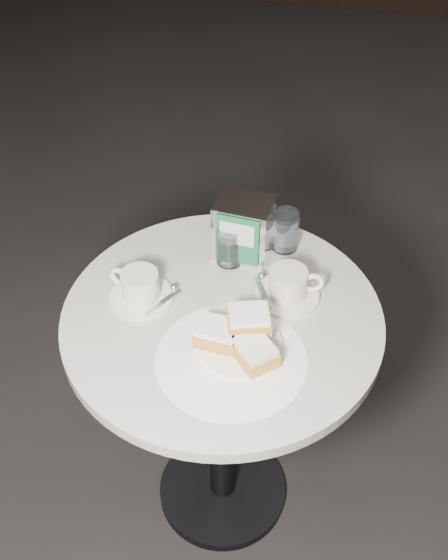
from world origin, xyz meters
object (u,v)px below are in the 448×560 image
Objects in this scene: water_glass_right at (285,231)px; beignet_plate at (240,338)px; cafe_table at (222,372)px; coffee_cup_right at (289,286)px; coffee_cup_left at (140,288)px; water_glass_left at (230,245)px; napkin_dispenser at (244,228)px.

beignet_plate is at bearing -97.57° from water_glass_right.
cafe_table is 4.39× the size of coffee_cup_right.
coffee_cup_left is 0.33m from coffee_cup_right.
coffee_cup_right is 1.67× the size of water_glass_left.
cafe_table is at bearing 122.57° from beignet_plate.
coffee_cup_left is 0.23m from water_glass_left.
cafe_table is at bearing -84.02° from water_glass_left.
napkin_dispenser is (-0.12, 0.13, 0.04)m from coffee_cup_right.
beignet_plate is 0.34m from water_glass_right.
beignet_plate reaches higher than coffee_cup_left.
coffee_cup_right is (0.32, 0.07, 0.00)m from coffee_cup_left.
napkin_dispenser is at bearing -156.66° from water_glass_right.
water_glass_right is at bearing 55.47° from coffee_cup_left.
water_glass_right is (0.29, 0.24, 0.02)m from coffee_cup_left.
beignet_plate is 0.27m from water_glass_left.
napkin_dispenser is (-0.09, -0.04, 0.03)m from water_glass_right.
coffee_cup_left is at bearing -128.94° from napkin_dispenser.
coffee_cup_right is 0.18m from napkin_dispenser.
coffee_cup_right reaches higher than cafe_table.
coffee_cup_left is at bearing -179.12° from coffee_cup_right.
water_glass_right is at bearing 29.07° from napkin_dispenser.
napkin_dispenser reaches higher than water_glass_right.
beignet_plate is 1.32× the size of coffee_cup_left.
coffee_cup_right is (0.08, 0.17, 0.00)m from beignet_plate.
beignet_plate reaches higher than cafe_table.
coffee_cup_left is 1.03× the size of coffee_cup_right.
beignet_plate reaches higher than coffee_cup_right.
water_glass_right is 0.68× the size of napkin_dispenser.
water_glass_left is at bearing -120.23° from napkin_dispenser.
coffee_cup_left and coffee_cup_right have the same top height.
coffee_cup_right is at bearing -79.36° from water_glass_right.
napkin_dispenser is at bearing 87.99° from cafe_table.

